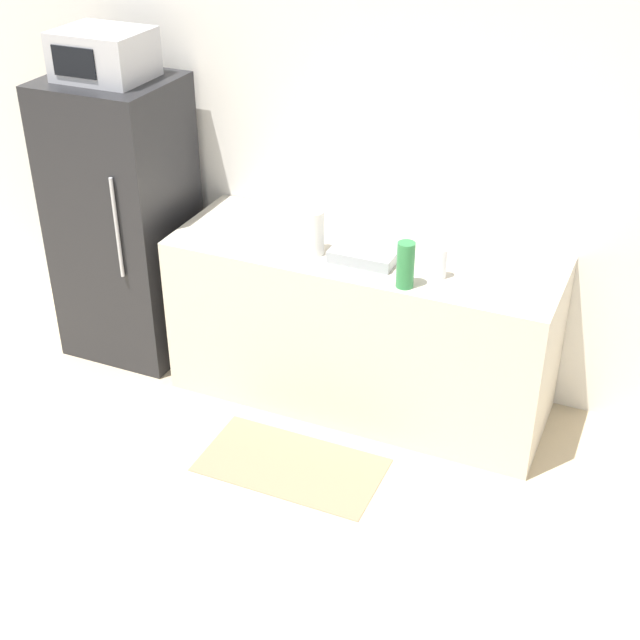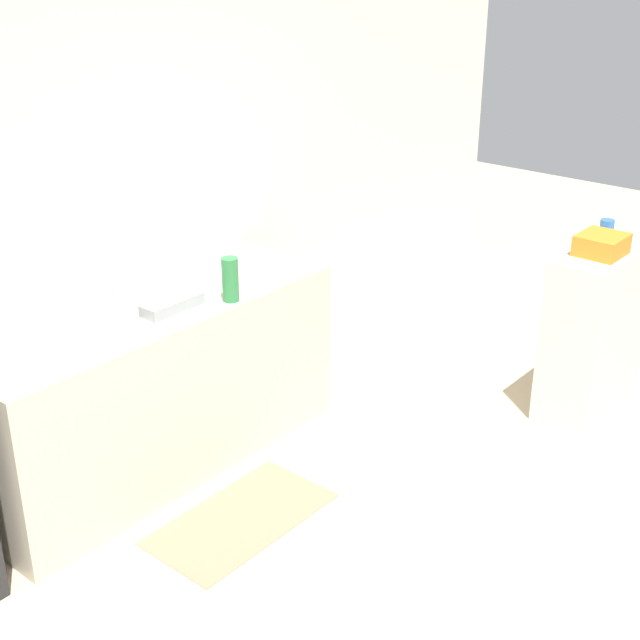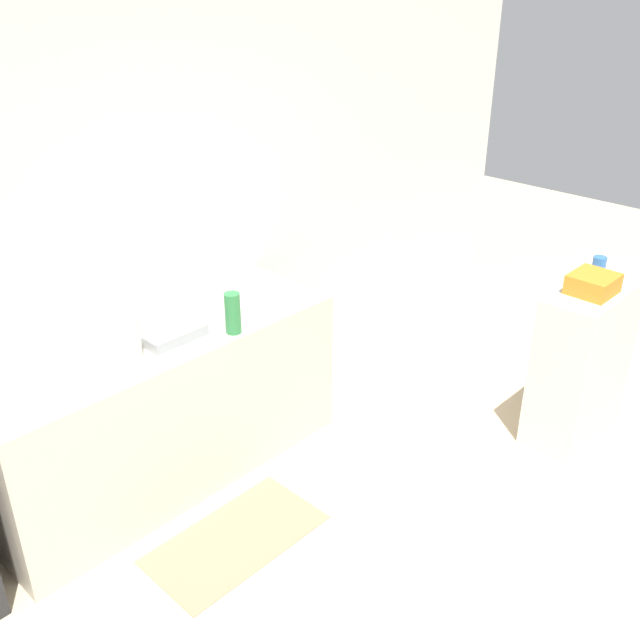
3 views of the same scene
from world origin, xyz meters
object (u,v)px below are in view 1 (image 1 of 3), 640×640
at_px(bottle_short, 441,263).
at_px(paper_towel_roll, 313,232).
at_px(microwave, 104,54).
at_px(bottle_tall, 406,265).
at_px(refrigerator, 124,220).

relative_size(bottle_short, paper_towel_roll, 0.65).
xyz_separation_m(microwave, bottle_short, (1.86, -0.11, -0.76)).
distance_m(microwave, bottle_tall, 1.90).
relative_size(bottle_tall, paper_towel_roll, 0.98).
bearing_deg(microwave, paper_towel_roll, -5.32).
distance_m(refrigerator, microwave, 0.92).
distance_m(microwave, bottle_short, 2.01).
distance_m(microwave, paper_towel_roll, 1.41).
relative_size(microwave, paper_towel_roll, 1.98).
height_order(refrigerator, microwave, microwave).
height_order(refrigerator, bottle_short, refrigerator).
relative_size(microwave, bottle_tall, 2.03).
bearing_deg(paper_towel_roll, bottle_short, 0.36).
bearing_deg(paper_towel_roll, bottle_tall, -15.28).
height_order(bottle_tall, paper_towel_roll, paper_towel_roll).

